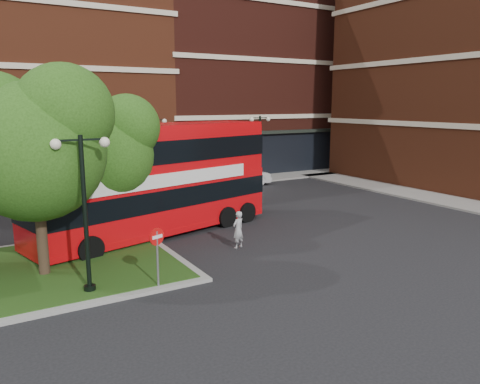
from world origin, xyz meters
TOP-DOWN VIEW (x-y plane):
  - ground at (0.00, 0.00)m, footprint 120.00×120.00m
  - pavement_far at (0.00, 16.50)m, footprint 44.00×3.00m
  - pavement_side at (16.50, 2.00)m, footprint 3.00×28.00m
  - terrace_far_right at (14.00, 24.00)m, footprint 18.00×12.00m
  - tree_island_west at (-6.60, 2.58)m, footprint 5.40×4.71m
  - tree_island_east at (-3.58, 5.06)m, footprint 4.46×3.90m
  - lamp_island at (-5.50, 0.20)m, footprint 1.72×0.36m
  - lamp_far_left at (2.00, 14.50)m, footprint 1.72×0.36m
  - lamp_far_right at (10.00, 14.50)m, footprint 1.72×0.36m
  - bus at (-1.30, 5.63)m, footprint 11.75×5.43m
  - woman at (0.92, 2.00)m, footprint 0.66×0.53m
  - car_silver at (-1.39, 14.50)m, footprint 4.05×1.88m
  - car_white at (8.36, 14.50)m, footprint 4.52×1.62m
  - no_entry_sign at (-3.50, -0.50)m, footprint 0.55×0.23m

SIDE VIEW (x-z plane):
  - ground at x=0.00m, z-range 0.00..0.00m
  - pavement_far at x=0.00m, z-range 0.00..0.12m
  - pavement_side at x=16.50m, z-range 0.00..0.12m
  - car_silver at x=-1.39m, z-range 0.00..1.34m
  - car_white at x=8.36m, z-range 0.00..1.48m
  - woman at x=0.92m, z-range 0.00..1.55m
  - no_entry_sign at x=-3.50m, z-range 0.44..2.48m
  - lamp_island at x=-5.50m, z-range 0.33..5.33m
  - lamp_far_left at x=2.00m, z-range 0.33..5.33m
  - lamp_far_right at x=10.00m, z-range 0.33..5.33m
  - bus at x=-1.30m, z-range 0.68..5.06m
  - tree_island_east at x=-3.58m, z-range 1.10..7.39m
  - tree_island_west at x=-6.60m, z-range 1.19..8.40m
  - terrace_far_right at x=14.00m, z-range 0.00..16.00m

